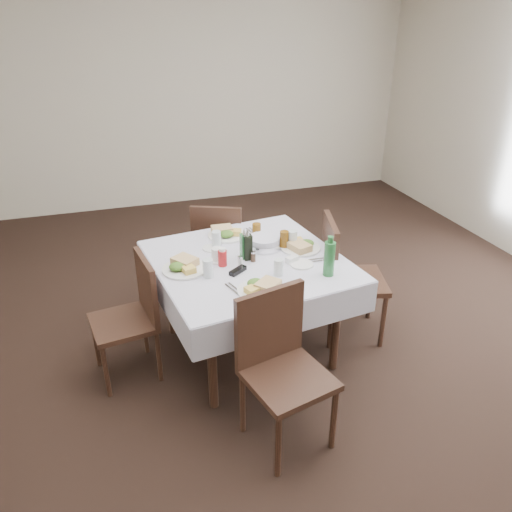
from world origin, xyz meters
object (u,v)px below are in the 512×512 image
(dining_table, at_px, (248,270))
(water_n, at_px, (216,239))
(water_s, at_px, (278,267))
(chair_east, at_px, (343,272))
(oil_cruet_dark, at_px, (248,246))
(coffee_mug, at_px, (218,255))
(oil_cruet_green, at_px, (244,245))
(ketchup_bottle, at_px, (222,257))
(water_e, at_px, (292,239))
(chair_west, at_px, (134,311))
(chair_north, at_px, (219,244))
(chair_south, at_px, (280,359))
(green_bottle, at_px, (329,258))
(bread_basket, at_px, (264,243))
(water_w, at_px, (208,268))

(dining_table, relative_size, water_n, 11.51)
(water_n, relative_size, water_s, 1.10)
(chair_east, xyz_separation_m, oil_cruet_dark, (-0.74, 0.01, 0.31))
(coffee_mug, bearing_deg, oil_cruet_green, -5.35)
(chair_east, height_order, ketchup_bottle, chair_east)
(water_n, xyz_separation_m, water_e, (0.52, -0.17, 0.00))
(chair_east, bearing_deg, oil_cruet_green, 177.10)
(chair_east, distance_m, chair_west, 1.55)
(chair_north, relative_size, oil_cruet_dark, 3.80)
(dining_table, bearing_deg, water_n, 121.35)
(dining_table, height_order, chair_south, chair_south)
(oil_cruet_green, bearing_deg, water_n, 121.69)
(chair_north, bearing_deg, green_bottle, -69.62)
(dining_table, bearing_deg, bread_basket, 42.16)
(green_bottle, bearing_deg, chair_north, 110.38)
(dining_table, relative_size, chair_north, 1.60)
(water_s, bearing_deg, oil_cruet_dark, 114.07)
(chair_north, xyz_separation_m, chair_west, (-0.79, -0.82, -0.01))
(water_s, bearing_deg, oil_cruet_green, 114.87)
(ketchup_bottle, relative_size, coffee_mug, 0.91)
(chair_east, height_order, water_s, chair_east)
(chair_north, height_order, green_bottle, green_bottle)
(water_s, height_order, ketchup_bottle, ketchup_bottle)
(water_w, xyz_separation_m, ketchup_bottle, (0.13, 0.12, -0.00))
(bread_basket, xyz_separation_m, oil_cruet_dark, (-0.17, -0.14, 0.06))
(chair_south, distance_m, oil_cruet_green, 0.92)
(water_w, xyz_separation_m, oil_cruet_dark, (0.32, 0.16, 0.04))
(water_e, relative_size, water_w, 1.05)
(dining_table, distance_m, chair_south, 0.84)
(water_n, xyz_separation_m, oil_cruet_dark, (0.16, -0.26, 0.04))
(water_s, xyz_separation_m, water_w, (-0.44, 0.12, 0.01))
(dining_table, distance_m, water_n, 0.34)
(dining_table, xyz_separation_m, chair_east, (0.74, -0.01, -0.13))
(water_n, bearing_deg, chair_north, 75.17)
(chair_east, bearing_deg, coffee_mug, 176.61)
(oil_cruet_dark, bearing_deg, green_bottle, -40.84)
(dining_table, xyz_separation_m, oil_cruet_dark, (-0.00, 0.01, 0.18))
(water_e, height_order, oil_cruet_dark, oil_cruet_dark)
(chair_east, bearing_deg, water_e, 164.87)
(water_s, bearing_deg, chair_west, 163.32)
(coffee_mug, relative_size, green_bottle, 0.52)
(dining_table, height_order, water_w, water_w)
(dining_table, height_order, oil_cruet_green, oil_cruet_green)
(water_w, height_order, bread_basket, water_w)
(oil_cruet_green, bearing_deg, water_e, 9.52)
(chair_south, height_order, chair_east, chair_east)
(water_s, bearing_deg, chair_south, -108.79)
(water_e, bearing_deg, ketchup_bottle, -167.12)
(water_e, relative_size, coffee_mug, 0.91)
(dining_table, relative_size, chair_west, 1.64)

